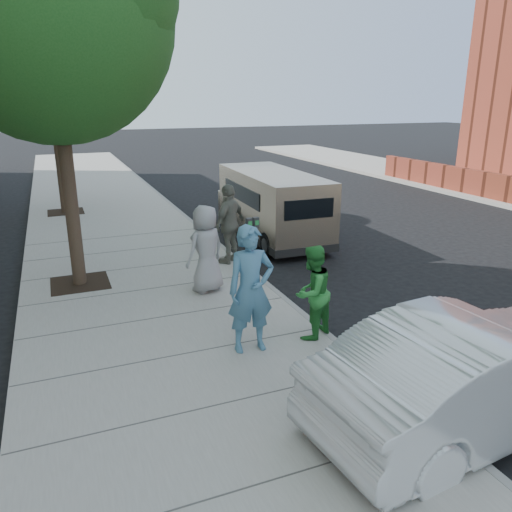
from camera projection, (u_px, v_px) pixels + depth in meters
name	position (u px, v px, depth m)	size (l,w,h in m)	color
ground	(216.00, 316.00, 9.55)	(120.00, 120.00, 0.00)	black
sidewalk	(164.00, 320.00, 9.16)	(5.00, 60.00, 0.15)	gray
curb_face	(284.00, 301.00, 10.04)	(0.12, 60.00, 0.16)	gray
tree_near	(51.00, 9.00, 9.17)	(4.62, 4.60, 7.53)	black
tree_far	(50.00, 68.00, 16.07)	(3.92, 3.80, 6.49)	black
parking_meter	(252.00, 235.00, 10.72)	(0.30, 0.13, 1.39)	gray
van	(271.00, 203.00, 14.55)	(1.93, 5.31, 1.95)	tan
sedan	(477.00, 372.00, 6.17)	(1.58, 4.54, 1.50)	silver
person_officer	(251.00, 289.00, 7.68)	(0.74, 0.49, 2.03)	teal
person_green_shirt	(312.00, 292.00, 8.16)	(0.77, 0.60, 1.58)	#2D8937
person_gray_shirt	(206.00, 249.00, 10.12)	(0.88, 0.57, 1.80)	#979699
person_striped_polo	(230.00, 224.00, 11.90)	(1.12, 0.47, 1.91)	slate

